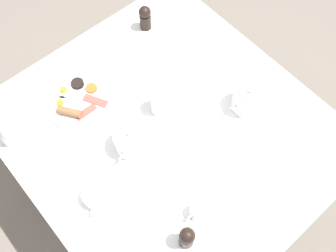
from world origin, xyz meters
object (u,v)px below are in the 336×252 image
(pepper_grinder, at_px, (145,17))
(fork_spare, at_px, (328,138))
(salt_grinder, at_px, (187,238))
(napkin_folded, at_px, (192,50))
(fork_by_plate, at_px, (127,51))
(teapot_far, at_px, (248,99))
(creamer_jug, at_px, (197,212))
(teapot_near, at_px, (130,140))
(teacup_with_saucer_left, at_px, (96,197))
(water_glass_tall, at_px, (160,102))
(water_glass_short, at_px, (6,131))
(knife_by_plate, at_px, (256,209))
(breakfast_plate, at_px, (77,100))

(pepper_grinder, bearing_deg, fork_spare, 101.14)
(salt_grinder, distance_m, napkin_folded, 0.79)
(pepper_grinder, distance_m, fork_by_plate, 0.16)
(salt_grinder, xyz_separation_m, napkin_folded, (-0.55, -0.56, -0.06))
(fork_by_plate, bearing_deg, napkin_folded, 139.15)
(teapot_far, height_order, creamer_jug, teapot_far)
(teapot_near, distance_m, teacup_with_saucer_left, 0.23)
(fork_by_plate, distance_m, fork_spare, 0.87)
(teapot_far, distance_m, fork_by_plate, 0.55)
(water_glass_tall, relative_size, pepper_grinder, 0.85)
(water_glass_short, distance_m, creamer_jug, 0.73)
(napkin_folded, height_order, knife_by_plate, napkin_folded)
(water_glass_tall, bearing_deg, pepper_grinder, -121.90)
(teapot_far, bearing_deg, creamer_jug, 29.42)
(knife_by_plate, distance_m, fork_spare, 0.40)
(teapot_far, bearing_deg, teacup_with_saucer_left, -0.27)
(breakfast_plate, height_order, knife_by_plate, breakfast_plate)
(salt_grinder, bearing_deg, teapot_far, -156.15)
(creamer_jug, xyz_separation_m, napkin_folded, (-0.46, -0.52, -0.02))
(creamer_jug, distance_m, knife_by_plate, 0.21)
(teacup_with_saucer_left, distance_m, fork_spare, 0.87)
(fork_by_plate, bearing_deg, salt_grinder, 65.68)
(water_glass_short, relative_size, fork_spare, 0.75)
(breakfast_plate, distance_m, teapot_near, 0.29)
(salt_grinder, height_order, fork_spare, salt_grinder)
(teapot_near, xyz_separation_m, fork_by_plate, (-0.26, -0.36, -0.05))
(teapot_near, bearing_deg, water_glass_tall, 168.78)
(teacup_with_saucer_left, distance_m, salt_grinder, 0.34)
(fork_by_plate, bearing_deg, teapot_far, 110.00)
(teapot_far, relative_size, water_glass_tall, 2.02)
(pepper_grinder, relative_size, napkin_folded, 0.65)
(teacup_with_saucer_left, distance_m, creamer_jug, 0.34)
(water_glass_tall, height_order, knife_by_plate, water_glass_tall)
(creamer_jug, height_order, salt_grinder, salt_grinder)
(teacup_with_saucer_left, bearing_deg, napkin_folded, -159.38)
(teapot_far, bearing_deg, salt_grinder, 30.16)
(breakfast_plate, distance_m, napkin_folded, 0.52)
(napkin_folded, bearing_deg, breakfast_plate, -12.55)
(water_glass_tall, distance_m, fork_spare, 0.64)
(teapot_far, distance_m, teacup_with_saucer_left, 0.66)
(creamer_jug, xyz_separation_m, knife_by_plate, (-0.16, 0.12, -0.02))
(pepper_grinder, xyz_separation_m, fork_by_plate, (0.14, 0.05, -0.06))
(teapot_far, height_order, water_glass_short, water_glass_short)
(teapot_far, bearing_deg, fork_spare, 119.29)
(teapot_near, bearing_deg, pepper_grinder, -161.80)
(teapot_far, bearing_deg, knife_by_plate, 54.87)
(teacup_with_saucer_left, bearing_deg, salt_grinder, 113.69)
(creamer_jug, bearing_deg, salt_grinder, 27.34)
(teacup_with_saucer_left, height_order, water_glass_short, water_glass_short)
(teapot_near, height_order, napkin_folded, teapot_near)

